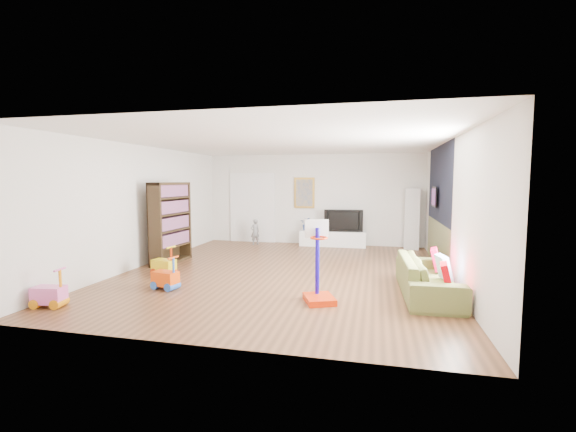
% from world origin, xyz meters
% --- Properties ---
extents(floor, '(6.50, 7.50, 0.00)m').
position_xyz_m(floor, '(0.00, 0.00, 0.00)').
color(floor, brown).
rests_on(floor, ground).
extents(ceiling, '(6.50, 7.50, 0.00)m').
position_xyz_m(ceiling, '(0.00, 0.00, 2.70)').
color(ceiling, white).
rests_on(ceiling, ground).
extents(wall_back, '(6.50, 0.00, 2.70)m').
position_xyz_m(wall_back, '(0.00, 3.75, 1.35)').
color(wall_back, silver).
rests_on(wall_back, ground).
extents(wall_front, '(6.50, 0.00, 2.70)m').
position_xyz_m(wall_front, '(0.00, -3.75, 1.35)').
color(wall_front, silver).
rests_on(wall_front, ground).
extents(wall_left, '(0.00, 7.50, 2.70)m').
position_xyz_m(wall_left, '(-3.25, 0.00, 1.35)').
color(wall_left, silver).
rests_on(wall_left, ground).
extents(wall_right, '(0.00, 7.50, 2.70)m').
position_xyz_m(wall_right, '(3.25, 0.00, 1.35)').
color(wall_right, silver).
rests_on(wall_right, ground).
extents(navy_accent, '(0.01, 3.20, 1.70)m').
position_xyz_m(navy_accent, '(3.23, 1.40, 1.85)').
color(navy_accent, black).
rests_on(navy_accent, wall_right).
extents(olive_wainscot, '(0.01, 3.20, 1.00)m').
position_xyz_m(olive_wainscot, '(3.23, 1.40, 0.50)').
color(olive_wainscot, brown).
rests_on(olive_wainscot, wall_right).
extents(doorway, '(1.45, 0.06, 2.10)m').
position_xyz_m(doorway, '(-1.90, 3.71, 1.05)').
color(doorway, white).
rests_on(doorway, ground).
extents(painting_back, '(0.62, 0.06, 0.92)m').
position_xyz_m(painting_back, '(-0.25, 3.71, 1.55)').
color(painting_back, gold).
rests_on(painting_back, wall_back).
extents(artwork_right, '(0.04, 0.56, 0.46)m').
position_xyz_m(artwork_right, '(3.17, 1.60, 1.55)').
color(artwork_right, '#7F3F8C').
rests_on(artwork_right, wall_right).
extents(media_console, '(1.92, 0.50, 0.45)m').
position_xyz_m(media_console, '(0.65, 3.45, 0.22)').
color(media_console, white).
rests_on(media_console, ground).
extents(tall_cabinet, '(0.42, 0.42, 1.70)m').
position_xyz_m(tall_cabinet, '(2.86, 3.49, 0.85)').
color(tall_cabinet, silver).
rests_on(tall_cabinet, ground).
extents(bookshelf, '(0.40, 1.30, 1.88)m').
position_xyz_m(bookshelf, '(-2.79, 0.33, 0.94)').
color(bookshelf, '#312313').
rests_on(bookshelf, ground).
extents(sofa, '(0.93, 2.18, 0.63)m').
position_xyz_m(sofa, '(2.74, -1.04, 0.31)').
color(sofa, olive).
rests_on(sofa, ground).
extents(basketball_hoop, '(0.62, 0.67, 1.31)m').
position_xyz_m(basketball_hoop, '(1.02, -1.83, 0.65)').
color(basketball_hoop, red).
rests_on(basketball_hoop, ground).
extents(ride_on_yellow, '(0.49, 0.35, 0.60)m').
position_xyz_m(ride_on_yellow, '(-2.32, -0.80, 0.30)').
color(ride_on_yellow, yellow).
rests_on(ride_on_yellow, ground).
extents(ride_on_orange, '(0.49, 0.36, 0.59)m').
position_xyz_m(ride_on_orange, '(-1.75, -1.71, 0.30)').
color(ride_on_orange, '#F24E0D').
rests_on(ride_on_orange, ground).
extents(ride_on_pink, '(0.49, 0.35, 0.60)m').
position_xyz_m(ride_on_pink, '(-2.96, -2.98, 0.30)').
color(ride_on_pink, pink).
rests_on(ride_on_pink, ground).
extents(child, '(0.33, 0.33, 0.77)m').
position_xyz_m(child, '(-1.65, 3.18, 0.39)').
color(child, gray).
rests_on(child, ground).
extents(tv, '(1.12, 0.27, 0.64)m').
position_xyz_m(tv, '(0.95, 3.45, 0.77)').
color(tv, black).
rests_on(tv, media_console).
extents(vase_plant, '(0.40, 0.37, 0.38)m').
position_xyz_m(vase_plant, '(-0.13, 3.46, 0.64)').
color(vase_plant, navy).
rests_on(vase_plant, media_console).
extents(pillow_left, '(0.14, 0.39, 0.38)m').
position_xyz_m(pillow_left, '(2.92, -1.67, 0.49)').
color(pillow_left, '#BC010C').
rests_on(pillow_left, sofa).
extents(pillow_center, '(0.18, 0.41, 0.40)m').
position_xyz_m(pillow_center, '(2.98, -1.07, 0.49)').
color(pillow_center, white).
rests_on(pillow_center, sofa).
extents(pillow_right, '(0.16, 0.41, 0.40)m').
position_xyz_m(pillow_right, '(2.95, -0.41, 0.49)').
color(pillow_right, '#BC0028').
rests_on(pillow_right, sofa).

